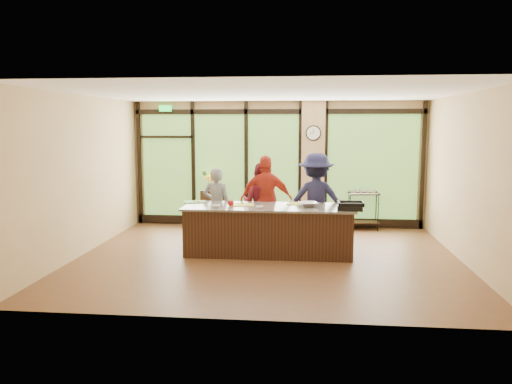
% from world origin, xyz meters
% --- Properties ---
extents(floor, '(7.00, 7.00, 0.00)m').
position_xyz_m(floor, '(0.00, 0.00, 0.00)').
color(floor, brown).
rests_on(floor, ground).
extents(ceiling, '(7.00, 7.00, 0.00)m').
position_xyz_m(ceiling, '(0.00, 0.00, 3.00)').
color(ceiling, white).
rests_on(ceiling, back_wall).
extents(back_wall, '(7.00, 0.00, 7.00)m').
position_xyz_m(back_wall, '(0.00, 3.00, 1.50)').
color(back_wall, tan).
rests_on(back_wall, floor).
extents(left_wall, '(0.00, 6.00, 6.00)m').
position_xyz_m(left_wall, '(-3.50, 0.00, 1.50)').
color(left_wall, tan).
rests_on(left_wall, floor).
extents(right_wall, '(0.00, 6.00, 6.00)m').
position_xyz_m(right_wall, '(3.50, 0.00, 1.50)').
color(right_wall, tan).
rests_on(right_wall, floor).
extents(window_wall, '(6.90, 0.12, 3.00)m').
position_xyz_m(window_wall, '(0.16, 2.95, 1.39)').
color(window_wall, tan).
rests_on(window_wall, floor).
extents(island_base, '(3.10, 1.00, 0.88)m').
position_xyz_m(island_base, '(0.00, 0.30, 0.44)').
color(island_base, black).
rests_on(island_base, floor).
extents(countertop, '(3.20, 1.10, 0.04)m').
position_xyz_m(countertop, '(0.00, 0.30, 0.90)').
color(countertop, '#70675C').
rests_on(countertop, island_base).
extents(wall_clock, '(0.36, 0.04, 0.36)m').
position_xyz_m(wall_clock, '(0.85, 2.87, 2.25)').
color(wall_clock, black).
rests_on(wall_clock, window_wall).
extents(cook_left, '(0.62, 0.45, 1.58)m').
position_xyz_m(cook_left, '(-1.13, 1.05, 0.79)').
color(cook_left, slate).
rests_on(cook_left, floor).
extents(cook_midleft, '(0.97, 0.85, 1.67)m').
position_xyz_m(cook_midleft, '(-0.23, 1.11, 0.84)').
color(cook_midleft, maroon).
rests_on(cook_midleft, floor).
extents(cook_midright, '(1.07, 0.45, 1.83)m').
position_xyz_m(cook_midright, '(-0.10, 1.00, 0.92)').
color(cook_midright, red).
rests_on(cook_midright, floor).
extents(cook_right, '(1.22, 0.71, 1.88)m').
position_xyz_m(cook_right, '(0.90, 1.06, 0.94)').
color(cook_right, '#191938').
rests_on(cook_right, floor).
extents(roasting_pan, '(0.50, 0.42, 0.08)m').
position_xyz_m(roasting_pan, '(1.50, 0.01, 0.96)').
color(roasting_pan, black).
rests_on(roasting_pan, countertop).
extents(mixing_bowl, '(0.42, 0.42, 0.09)m').
position_xyz_m(mixing_bowl, '(0.74, 0.30, 0.96)').
color(mixing_bowl, silver).
rests_on(mixing_bowl, countertop).
extents(cutting_board_left, '(0.51, 0.43, 0.01)m').
position_xyz_m(cutting_board_left, '(-1.50, 0.63, 0.93)').
color(cutting_board_left, '#498731').
rests_on(cutting_board_left, countertop).
extents(cutting_board_center, '(0.48, 0.39, 0.01)m').
position_xyz_m(cutting_board_center, '(-0.51, 0.36, 0.93)').
color(cutting_board_center, yellow).
rests_on(cutting_board_center, countertop).
extents(cutting_board_right, '(0.48, 0.41, 0.01)m').
position_xyz_m(cutting_board_right, '(0.56, 0.60, 0.93)').
color(cutting_board_right, yellow).
rests_on(cutting_board_right, countertop).
extents(prep_bowl_near, '(0.16, 0.16, 0.05)m').
position_xyz_m(prep_bowl_near, '(-0.95, 0.04, 0.94)').
color(prep_bowl_near, white).
rests_on(prep_bowl_near, countertop).
extents(prep_bowl_mid, '(0.19, 0.19, 0.04)m').
position_xyz_m(prep_bowl_mid, '(-0.15, 0.01, 0.94)').
color(prep_bowl_mid, white).
rests_on(prep_bowl_mid, countertop).
extents(prep_bowl_far, '(0.12, 0.12, 0.03)m').
position_xyz_m(prep_bowl_far, '(0.40, 0.77, 0.93)').
color(prep_bowl_far, white).
rests_on(prep_bowl_far, countertop).
extents(red_ramekin, '(0.14, 0.14, 0.10)m').
position_xyz_m(red_ramekin, '(-0.72, 0.24, 0.97)').
color(red_ramekin, '#AF111A').
rests_on(red_ramekin, countertop).
extents(flower_stand, '(0.54, 0.54, 0.89)m').
position_xyz_m(flower_stand, '(-1.54, 2.75, 0.44)').
color(flower_stand, black).
rests_on(flower_stand, floor).
extents(flower_vase, '(0.31, 0.31, 0.26)m').
position_xyz_m(flower_vase, '(-1.54, 2.75, 1.02)').
color(flower_vase, '#8F704E').
rests_on(flower_vase, flower_stand).
extents(bar_cart, '(0.74, 0.47, 0.96)m').
position_xyz_m(bar_cart, '(2.04, 2.75, 0.57)').
color(bar_cart, black).
rests_on(bar_cart, floor).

